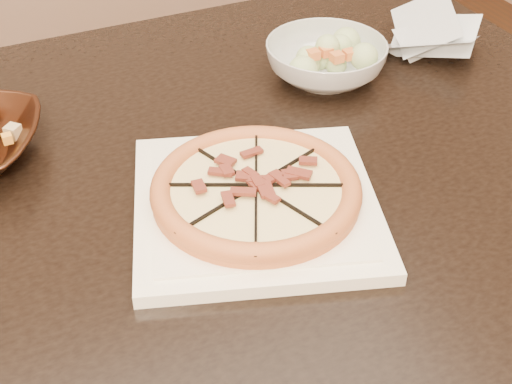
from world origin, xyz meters
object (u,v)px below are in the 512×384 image
plate (256,204)px  salad_bowl (326,61)px  pizza (256,190)px  dining_table (155,230)px

plate → salad_bowl: size_ratio=1.95×
pizza → salad_bowl: salad_bowl is taller
salad_bowl → pizza: bearing=-133.0°
dining_table → salad_bowl: size_ratio=7.54×
plate → pizza: bearing=147.3°
pizza → salad_bowl: 0.36m
dining_table → plate: size_ratio=3.87×
plate → pizza: 0.02m
plate → salad_bowl: 0.36m
plate → salad_bowl: bearing=47.1°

